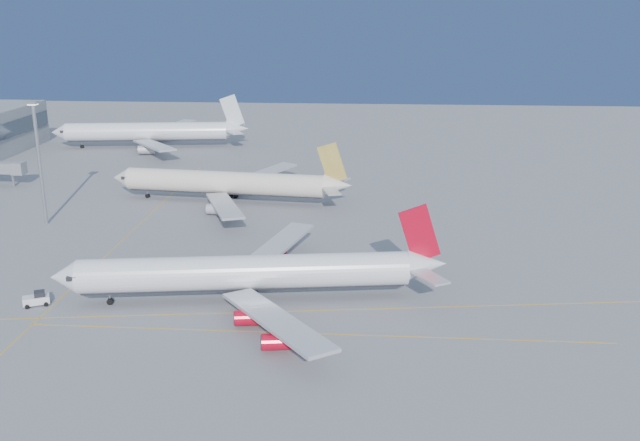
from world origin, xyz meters
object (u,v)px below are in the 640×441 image
at_px(airliner_virgin, 253,273).
at_px(light_mast, 38,153).
at_px(airliner_third, 151,132).
at_px(pushback_tug, 37,299).
at_px(airliner_etihad, 230,183).

bearing_deg(airliner_virgin, light_mast, 135.26).
distance_m(airliner_third, pushback_tug, 138.31).
distance_m(airliner_third, light_mast, 92.29).
distance_m(airliner_etihad, light_mast, 45.81).
height_order(airliner_etihad, airliner_third, airliner_third).
distance_m(pushback_tug, light_mast, 51.10).
xyz_separation_m(airliner_third, pushback_tug, (21.72, -136.52, -4.47)).
height_order(airliner_etihad, light_mast, light_mast).
height_order(airliner_third, pushback_tug, airliner_third).
bearing_deg(airliner_third, airliner_etihad, -66.88).
xyz_separation_m(airliner_etihad, pushback_tug, (-19.83, -66.77, -3.90)).
relative_size(airliner_virgin, airliner_etihad, 1.06).
height_order(airliner_third, light_mast, light_mast).
distance_m(airliner_etihad, airliner_third, 81.19).
bearing_deg(airliner_virgin, airliner_etihad, 96.19).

